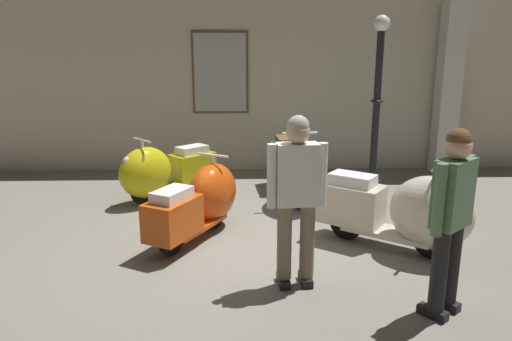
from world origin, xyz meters
TOP-DOWN VIEW (x-y plane):
  - ground_plane at (0.00, 0.00)m, footprint 60.00×60.00m
  - showroom_back_wall at (0.13, 3.62)m, footprint 18.00×0.63m
  - scooter_0 at (-1.09, 1.70)m, footprint 1.47×1.40m
  - scooter_1 at (-0.38, 0.29)m, footprint 1.13×1.59m
  - scooter_2 at (0.89, 1.62)m, footprint 0.66×1.83m
  - scooter_3 at (1.91, -0.27)m, footprint 1.67×1.40m
  - lamppost at (2.18, 2.06)m, footprint 0.28×0.28m
  - visitor_0 at (0.61, -1.02)m, footprint 0.56×0.29m
  - visitor_1 at (1.82, -1.57)m, footprint 0.44×0.41m

SIDE VIEW (x-z plane):
  - ground_plane at x=0.00m, z-range 0.00..0.00m
  - scooter_1 at x=-0.38m, z-range -0.04..0.92m
  - scooter_0 at x=-1.09m, z-range -0.04..0.93m
  - scooter_3 at x=1.91m, z-range -0.05..1.00m
  - scooter_2 at x=0.89m, z-range -0.05..1.05m
  - visitor_1 at x=1.82m, z-range 0.13..1.74m
  - visitor_0 at x=0.61m, z-range 0.13..1.78m
  - lamppost at x=2.18m, z-range -0.02..2.67m
  - showroom_back_wall at x=0.13m, z-range 0.00..3.35m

